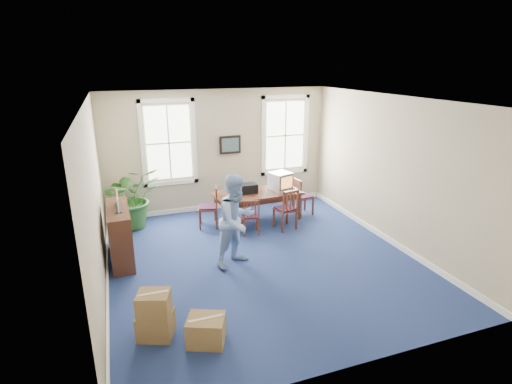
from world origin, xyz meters
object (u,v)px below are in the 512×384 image
object	(u,v)px
credenza	(120,234)
potted_plant	(132,197)
crt_tv	(280,181)
cardboard_boxes	(167,308)
man	(237,221)
conference_table	(257,206)
chair_near_left	(250,216)

from	to	relation	value
credenza	potted_plant	xyz separation A→B (m)	(0.34, 1.72, 0.18)
crt_tv	potted_plant	bearing A→B (deg)	152.83
potted_plant	cardboard_boxes	distance (m)	4.33
crt_tv	cardboard_boxes	bearing A→B (deg)	-150.54
potted_plant	cardboard_boxes	bearing A→B (deg)	-87.01
crt_tv	man	size ratio (longest dim) A/B	0.29
conference_table	credenza	world-z (taller)	credenza
chair_near_left	man	size ratio (longest dim) A/B	0.47
cardboard_boxes	credenza	bearing A→B (deg)	102.31
conference_table	man	bearing A→B (deg)	-123.80
potted_plant	cardboard_boxes	size ratio (longest dim) A/B	1.14
credenza	chair_near_left	bearing A→B (deg)	6.55
cardboard_boxes	man	bearing A→B (deg)	45.88
credenza	man	bearing A→B (deg)	-24.35
credenza	potted_plant	bearing A→B (deg)	78.14
chair_near_left	potted_plant	xyz separation A→B (m)	(-2.54, 1.36, 0.32)
man	cardboard_boxes	distance (m)	2.35
credenza	cardboard_boxes	size ratio (longest dim) A/B	1.09
crt_tv	man	world-z (taller)	man
conference_table	crt_tv	xyz separation A→B (m)	(0.64, 0.05, 0.59)
credenza	conference_table	bearing A→B (deg)	17.65
potted_plant	conference_table	bearing A→B (deg)	-11.70
conference_table	crt_tv	size ratio (longest dim) A/B	4.07
chair_near_left	credenza	xyz separation A→B (m)	(-2.88, -0.37, 0.13)
conference_table	cardboard_boxes	xyz separation A→B (m)	(-2.76, -3.69, 0.01)
credenza	cardboard_boxes	bearing A→B (deg)	-78.41
man	crt_tv	bearing A→B (deg)	21.68
chair_near_left	cardboard_boxes	world-z (taller)	chair_near_left
conference_table	cardboard_boxes	bearing A→B (deg)	-130.88
man	potted_plant	world-z (taller)	man
conference_table	crt_tv	bearing A→B (deg)	0.33
crt_tv	potted_plant	world-z (taller)	potted_plant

